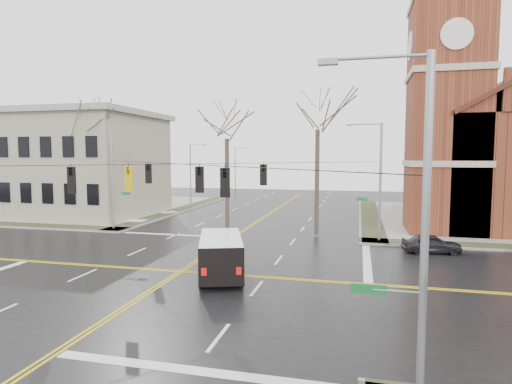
% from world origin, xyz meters
% --- Properties ---
extents(ground, '(120.00, 120.00, 0.00)m').
position_xyz_m(ground, '(0.00, 0.00, 0.00)').
color(ground, black).
rests_on(ground, ground).
extents(sidewalks, '(80.00, 80.00, 0.17)m').
position_xyz_m(sidewalks, '(0.00, 0.00, 0.08)').
color(sidewalks, gray).
rests_on(sidewalks, ground).
extents(road_markings, '(100.00, 100.00, 0.01)m').
position_xyz_m(road_markings, '(0.00, 0.00, 0.01)').
color(road_markings, gold).
rests_on(road_markings, ground).
extents(civic_building_a, '(18.00, 14.00, 11.00)m').
position_xyz_m(civic_building_a, '(-22.00, 20.00, 5.50)').
color(civic_building_a, gray).
rests_on(civic_building_a, ground).
extents(signal_pole_ne, '(2.75, 0.22, 9.00)m').
position_xyz_m(signal_pole_ne, '(11.32, 11.50, 4.95)').
color(signal_pole_ne, gray).
rests_on(signal_pole_ne, ground).
extents(signal_pole_nw, '(2.75, 0.22, 9.00)m').
position_xyz_m(signal_pole_nw, '(-11.32, 11.50, 4.95)').
color(signal_pole_nw, gray).
rests_on(signal_pole_nw, ground).
extents(signal_pole_se, '(2.75, 0.22, 9.00)m').
position_xyz_m(signal_pole_se, '(11.32, -11.50, 4.95)').
color(signal_pole_se, gray).
rests_on(signal_pole_se, ground).
extents(span_wires, '(23.02, 23.02, 0.03)m').
position_xyz_m(span_wires, '(0.00, 0.00, 6.20)').
color(span_wires, black).
rests_on(span_wires, ground).
extents(traffic_signals, '(8.21, 8.26, 1.30)m').
position_xyz_m(traffic_signals, '(-0.00, -0.67, 5.45)').
color(traffic_signals, black).
rests_on(traffic_signals, ground).
extents(streetlight_north_a, '(2.30, 0.20, 8.00)m').
position_xyz_m(streetlight_north_a, '(-10.65, 28.00, 4.47)').
color(streetlight_north_a, gray).
rests_on(streetlight_north_a, ground).
extents(streetlight_north_b, '(2.30, 0.20, 8.00)m').
position_xyz_m(streetlight_north_b, '(-10.65, 48.00, 4.47)').
color(streetlight_north_b, gray).
rests_on(streetlight_north_b, ground).
extents(cargo_van, '(4.01, 6.20, 2.21)m').
position_xyz_m(cargo_van, '(2.49, -0.15, 1.31)').
color(cargo_van, white).
rests_on(cargo_van, ground).
extents(parked_car_a, '(4.05, 2.08, 1.32)m').
position_xyz_m(parked_car_a, '(14.82, 8.42, 0.66)').
color(parked_car_a, black).
rests_on(parked_car_a, ground).
extents(tree_nw_far, '(4.00, 4.00, 12.86)m').
position_xyz_m(tree_nw_far, '(-14.76, 13.22, 9.29)').
color(tree_nw_far, '#362A22').
rests_on(tree_nw_far, ground).
extents(tree_nw_near, '(4.00, 4.00, 11.93)m').
position_xyz_m(tree_nw_near, '(-1.20, 12.84, 8.63)').
color(tree_nw_near, '#362A22').
rests_on(tree_nw_near, ground).
extents(tree_ne, '(4.00, 4.00, 12.96)m').
position_xyz_m(tree_ne, '(6.55, 12.81, 9.36)').
color(tree_ne, '#362A22').
rests_on(tree_ne, ground).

